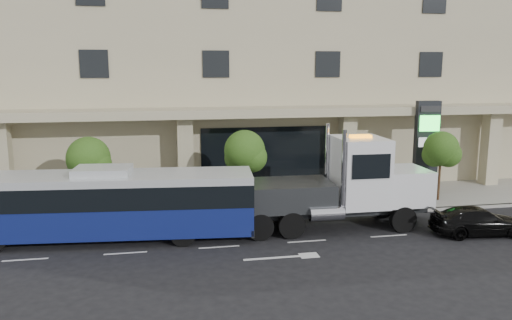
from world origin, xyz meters
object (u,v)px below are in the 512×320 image
at_px(black_sedan, 478,221).
at_px(signage_pylon, 426,147).
at_px(city_bus, 104,203).
at_px(tow_truck, 340,187).

xyz_separation_m(black_sedan, signage_pylon, (1.23, 7.23, 2.39)).
bearing_deg(city_bus, black_sedan, -2.89).
xyz_separation_m(tow_truck, signage_pylon, (7.32, 4.99, 0.98)).
xyz_separation_m(city_bus, signage_pylon, (18.42, 4.75, 1.32)).
bearing_deg(black_sedan, city_bus, 86.86).
relative_size(city_bus, signage_pylon, 2.39).
distance_m(tow_truck, signage_pylon, 8.91).
height_order(tow_truck, signage_pylon, signage_pylon).
relative_size(city_bus, black_sedan, 3.03).
bearing_deg(signage_pylon, black_sedan, -94.40).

